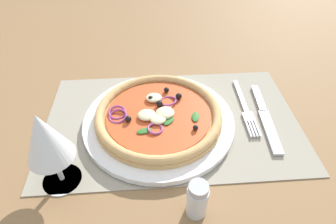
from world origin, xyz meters
TOP-DOWN VIEW (x-y plane):
  - ground_plane at (0.00, 0.00)cm, footprint 190.00×140.00cm
  - placemat at (0.00, 0.00)cm, footprint 50.84×31.18cm
  - plate at (2.72, 0.69)cm, footprint 29.77×29.77cm
  - pizza at (2.76, 0.67)cm, footprint 24.97×24.97cm
  - fork at (-15.69, -1.81)cm, footprint 2.31×18.03cm
  - knife at (-19.03, 0.90)cm, footprint 3.10×20.07cm
  - wine_glass at (19.46, 12.73)cm, footprint 7.20×7.20cm
  - pepper_shaker at (-2.01, 19.86)cm, footprint 3.20×3.20cm

SIDE VIEW (x-z plane):
  - ground_plane at x=0.00cm, z-range -2.40..0.00cm
  - placemat at x=0.00cm, z-range 0.00..0.40cm
  - fork at x=-15.69cm, z-range 0.40..0.84cm
  - knife at x=-19.03cm, z-range 0.35..0.96cm
  - plate at x=2.72cm, z-range 0.40..1.57cm
  - pizza at x=2.76cm, z-range 1.36..3.95cm
  - pepper_shaker at x=-2.01cm, z-range -0.10..6.60cm
  - wine_glass at x=19.46cm, z-range 2.78..17.68cm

